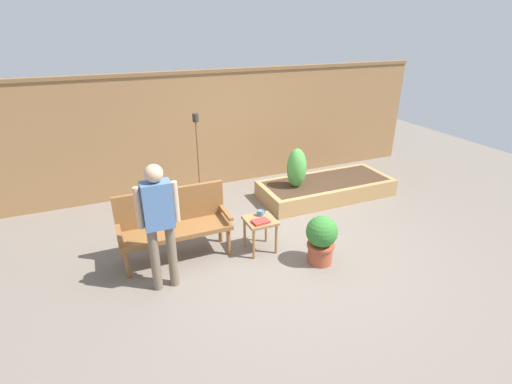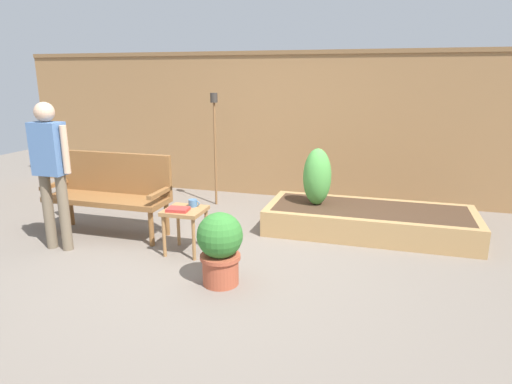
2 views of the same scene
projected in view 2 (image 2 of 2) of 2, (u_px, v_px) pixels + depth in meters
ground_plane at (211, 258)px, 4.55m from camera, size 14.00×14.00×0.00m
fence_back at (274, 125)px, 6.68m from camera, size 8.40×0.14×2.16m
garden_bench at (111, 188)px, 5.17m from camera, size 1.44×0.48×0.94m
side_table at (185, 217)px, 4.59m from camera, size 0.40×0.40×0.48m
cup_on_table at (193, 203)px, 4.65m from camera, size 0.12×0.09×0.08m
book_on_table at (178, 209)px, 4.50m from camera, size 0.23×0.18×0.03m
potted_boxwood at (220, 246)px, 3.90m from camera, size 0.41×0.41×0.66m
raised_planter_bed at (369, 220)px, 5.24m from camera, size 2.40×1.00×0.30m
shrub_near_bench at (317, 177)px, 5.28m from camera, size 0.33×0.33×0.68m
tiki_torch at (215, 129)px, 6.16m from camera, size 0.10×0.10×1.58m
person_by_bench at (50, 164)px, 4.56m from camera, size 0.47×0.20×1.56m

